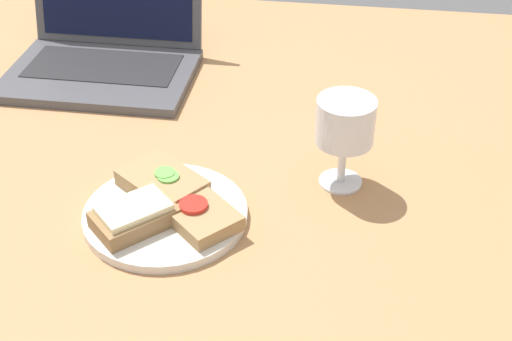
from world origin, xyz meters
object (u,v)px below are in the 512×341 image
at_px(sandwich_with_tomato, 196,212).
at_px(laptop, 105,51).
at_px(sandwich_with_cucumber, 162,183).
at_px(wine_glass, 345,126).
at_px(sandwich_with_cheese, 134,216).
at_px(plate, 166,214).

bearing_deg(sandwich_with_tomato, laptop, 121.98).
xyz_separation_m(sandwich_with_cucumber, laptop, (-0.20, 0.36, 0.01)).
relative_size(sandwich_with_tomato, wine_glass, 1.00).
height_order(wine_glass, laptop, laptop).
bearing_deg(wine_glass, sandwich_with_cucumber, -163.55).
distance_m(sandwich_with_tomato, wine_glass, 0.23).
bearing_deg(sandwich_with_tomato, wine_glass, 34.34).
xyz_separation_m(sandwich_with_cheese, laptop, (-0.18, 0.44, 0.01)).
relative_size(plate, wine_glass, 1.63).
relative_size(sandwich_with_tomato, sandwich_with_cucumber, 0.97).
distance_m(plate, wine_glass, 0.27).
relative_size(sandwich_with_cucumber, laptop, 0.42).
xyz_separation_m(sandwich_with_cheese, wine_glass, (0.26, 0.15, 0.07)).
relative_size(sandwich_with_cheese, wine_glass, 0.89).
height_order(sandwich_with_tomato, sandwich_with_cheese, sandwich_with_cheese).
bearing_deg(laptop, sandwich_with_tomato, -58.02).
height_order(plate, wine_glass, wine_glass).
bearing_deg(sandwich_with_cucumber, sandwich_with_cheese, -101.66).
bearing_deg(plate, sandwich_with_tomato, -11.67).
bearing_deg(plate, sandwich_with_cheese, -131.55).
relative_size(sandwich_with_cucumber, wine_glass, 1.03).
bearing_deg(plate, wine_glass, 26.88).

